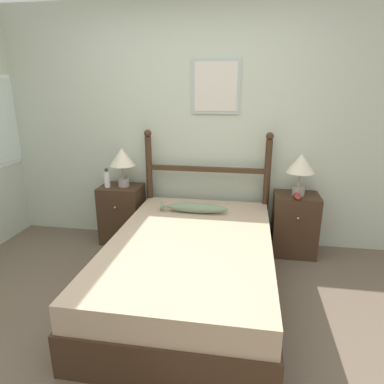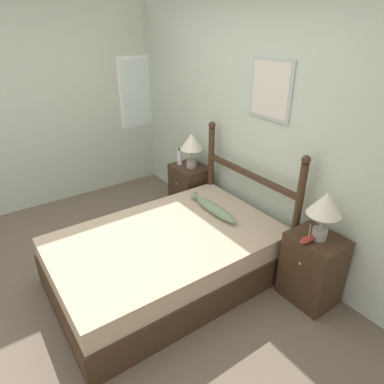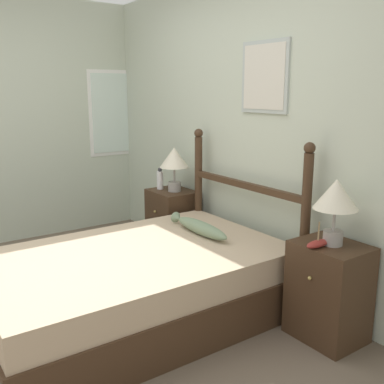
{
  "view_description": "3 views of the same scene",
  "coord_description": "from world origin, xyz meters",
  "px_view_note": "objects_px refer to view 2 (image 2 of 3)",
  "views": [
    {
      "loc": [
        0.61,
        -1.96,
        1.71
      ],
      "look_at": [
        0.1,
        1.05,
        0.76
      ],
      "focal_mm": 32.0,
      "sensor_mm": 36.0,
      "label": 1
    },
    {
      "loc": [
        2.45,
        -0.73,
        2.28
      ],
      "look_at": [
        0.1,
        0.92,
        0.82
      ],
      "focal_mm": 32.0,
      "sensor_mm": 36.0,
      "label": 2
    },
    {
      "loc": [
        2.82,
        -0.79,
        1.61
      ],
      "look_at": [
        0.22,
        1.03,
        0.88
      ],
      "focal_mm": 42.0,
      "sensor_mm": 36.0,
      "label": 3
    }
  ],
  "objects_px": {
    "nightstand_right": "(312,268)",
    "bottle": "(180,157)",
    "nightstand_left": "(190,190)",
    "bed": "(167,257)",
    "table_lamp_left": "(191,143)",
    "table_lamp_right": "(325,206)",
    "model_boat": "(308,239)",
    "fish_pillow": "(214,209)"
  },
  "relations": [
    {
      "from": "bed",
      "to": "nightstand_left",
      "type": "xyz_separation_m",
      "value": [
        -0.95,
        0.91,
        0.07
      ]
    },
    {
      "from": "nightstand_left",
      "to": "bottle",
      "type": "xyz_separation_m",
      "value": [
        -0.13,
        -0.06,
        0.42
      ]
    },
    {
      "from": "table_lamp_left",
      "to": "model_boat",
      "type": "relative_size",
      "value": 2.18
    },
    {
      "from": "table_lamp_left",
      "to": "bottle",
      "type": "bearing_deg",
      "value": -159.27
    },
    {
      "from": "table_lamp_left",
      "to": "bottle",
      "type": "xyz_separation_m",
      "value": [
        -0.16,
        -0.06,
        -0.21
      ]
    },
    {
      "from": "table_lamp_left",
      "to": "nightstand_left",
      "type": "bearing_deg",
      "value": -174.57
    },
    {
      "from": "fish_pillow",
      "to": "table_lamp_left",
      "type": "bearing_deg",
      "value": 159.74
    },
    {
      "from": "nightstand_left",
      "to": "nightstand_right",
      "type": "height_order",
      "value": "same"
    },
    {
      "from": "bed",
      "to": "table_lamp_left",
      "type": "bearing_deg",
      "value": 134.72
    },
    {
      "from": "table_lamp_right",
      "to": "fish_pillow",
      "type": "xyz_separation_m",
      "value": [
        -1.02,
        -0.3,
        -0.4
      ]
    },
    {
      "from": "nightstand_left",
      "to": "bottle",
      "type": "height_order",
      "value": "bottle"
    },
    {
      "from": "nightstand_right",
      "to": "bottle",
      "type": "xyz_separation_m",
      "value": [
        -2.02,
        -0.06,
        0.42
      ]
    },
    {
      "from": "bottle",
      "to": "fish_pillow",
      "type": "distance_m",
      "value": 1.05
    },
    {
      "from": "nightstand_left",
      "to": "model_boat",
      "type": "relative_size",
      "value": 3.33
    },
    {
      "from": "nightstand_left",
      "to": "table_lamp_right",
      "type": "xyz_separation_m",
      "value": [
        1.9,
        -0.01,
        0.63
      ]
    },
    {
      "from": "table_lamp_right",
      "to": "model_boat",
      "type": "distance_m",
      "value": 0.3
    },
    {
      "from": "bed",
      "to": "table_lamp_right",
      "type": "bearing_deg",
      "value": 43.58
    },
    {
      "from": "bed",
      "to": "nightstand_right",
      "type": "relative_size",
      "value": 3.21
    },
    {
      "from": "table_lamp_left",
      "to": "fish_pillow",
      "type": "height_order",
      "value": "table_lamp_left"
    },
    {
      "from": "bed",
      "to": "fish_pillow",
      "type": "distance_m",
      "value": 0.68
    },
    {
      "from": "nightstand_right",
      "to": "model_boat",
      "type": "height_order",
      "value": "model_boat"
    },
    {
      "from": "bed",
      "to": "nightstand_right",
      "type": "bearing_deg",
      "value": 43.97
    },
    {
      "from": "nightstand_left",
      "to": "bottle",
      "type": "bearing_deg",
      "value": -155.05
    },
    {
      "from": "table_lamp_left",
      "to": "model_boat",
      "type": "distance_m",
      "value": 1.86
    },
    {
      "from": "bed",
      "to": "model_boat",
      "type": "relative_size",
      "value": 10.7
    },
    {
      "from": "nightstand_right",
      "to": "table_lamp_right",
      "type": "distance_m",
      "value": 0.63
    },
    {
      "from": "bottle",
      "to": "nightstand_right",
      "type": "bearing_deg",
      "value": 1.66
    },
    {
      "from": "bed",
      "to": "bottle",
      "type": "bearing_deg",
      "value": 141.45
    },
    {
      "from": "nightstand_right",
      "to": "bottle",
      "type": "relative_size",
      "value": 3.03
    },
    {
      "from": "bed",
      "to": "model_boat",
      "type": "xyz_separation_m",
      "value": [
        0.93,
        0.79,
        0.42
      ]
    },
    {
      "from": "nightstand_left",
      "to": "fish_pillow",
      "type": "xyz_separation_m",
      "value": [
        0.88,
        -0.31,
        0.23
      ]
    },
    {
      "from": "table_lamp_left",
      "to": "fish_pillow",
      "type": "bearing_deg",
      "value": -20.26
    },
    {
      "from": "bed",
      "to": "fish_pillow",
      "type": "height_order",
      "value": "fish_pillow"
    },
    {
      "from": "bed",
      "to": "model_boat",
      "type": "height_order",
      "value": "model_boat"
    },
    {
      "from": "table_lamp_right",
      "to": "bottle",
      "type": "xyz_separation_m",
      "value": [
        -2.02,
        -0.05,
        -0.21
      ]
    },
    {
      "from": "table_lamp_left",
      "to": "bottle",
      "type": "height_order",
      "value": "table_lamp_left"
    },
    {
      "from": "bed",
      "to": "table_lamp_left",
      "type": "xyz_separation_m",
      "value": [
        -0.91,
        0.92,
        0.7
      ]
    },
    {
      "from": "bed",
      "to": "bottle",
      "type": "xyz_separation_m",
      "value": [
        -1.07,
        0.85,
        0.5
      ]
    },
    {
      "from": "bed",
      "to": "table_lamp_left",
      "type": "height_order",
      "value": "table_lamp_left"
    },
    {
      "from": "model_boat",
      "to": "fish_pillow",
      "type": "bearing_deg",
      "value": -169.25
    },
    {
      "from": "nightstand_right",
      "to": "model_boat",
      "type": "distance_m",
      "value": 0.37
    },
    {
      "from": "nightstand_left",
      "to": "nightstand_right",
      "type": "xyz_separation_m",
      "value": [
        1.89,
        0.0,
        0.0
      ]
    }
  ]
}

